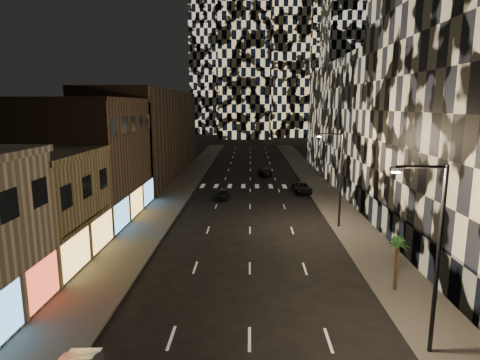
# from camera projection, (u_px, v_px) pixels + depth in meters

# --- Properties ---
(sidewalk_left) EXTENTS (4.00, 120.00, 0.15)m
(sidewalk_left) POSITION_uv_depth(u_px,v_px,m) (182.00, 185.00, 58.92)
(sidewalk_left) COLOR #47443F
(sidewalk_left) RESTS_ON ground
(sidewalk_right) EXTENTS (4.00, 120.00, 0.15)m
(sidewalk_right) POSITION_uv_depth(u_px,v_px,m) (319.00, 186.00, 58.41)
(sidewalk_right) COLOR #47443F
(sidewalk_right) RESTS_ON ground
(curb_left) EXTENTS (0.20, 120.00, 0.15)m
(curb_left) POSITION_uv_depth(u_px,v_px,m) (196.00, 185.00, 58.87)
(curb_left) COLOR #4C4C47
(curb_left) RESTS_ON ground
(curb_right) EXTENTS (0.20, 120.00, 0.15)m
(curb_right) POSITION_uv_depth(u_px,v_px,m) (304.00, 186.00, 58.46)
(curb_right) COLOR #4C4C47
(curb_right) RESTS_ON ground
(retail_tan) EXTENTS (10.00, 10.00, 8.00)m
(retail_tan) POSITION_uv_depth(u_px,v_px,m) (22.00, 210.00, 29.88)
(retail_tan) COLOR #897852
(retail_tan) RESTS_ON ground
(retail_brown) EXTENTS (10.00, 15.00, 12.00)m
(retail_brown) POSITION_uv_depth(u_px,v_px,m) (88.00, 161.00, 41.79)
(retail_brown) COLOR #4D3B2C
(retail_brown) RESTS_ON ground
(retail_filler_left) EXTENTS (10.00, 40.00, 14.00)m
(retail_filler_left) POSITION_uv_depth(u_px,v_px,m) (150.00, 133.00, 67.65)
(retail_filler_left) COLOR #4D3B2C
(retail_filler_left) RESTS_ON ground
(midrise_base) EXTENTS (0.60, 25.00, 3.00)m
(midrise_base) POSITION_uv_depth(u_px,v_px,m) (399.00, 231.00, 33.03)
(midrise_base) COLOR #383838
(midrise_base) RESTS_ON ground
(midrise_filler_right) EXTENTS (16.00, 40.00, 18.00)m
(midrise_filler_right) POSITION_uv_depth(u_px,v_px,m) (377.00, 122.00, 63.39)
(midrise_filler_right) COLOR #232326
(midrise_filler_right) RESTS_ON ground
(tower_center_low) EXTENTS (18.00, 18.00, 95.00)m
(tower_center_low) POSITION_uv_depth(u_px,v_px,m) (245.00, 0.00, 138.39)
(tower_center_low) COLOR black
(tower_center_low) RESTS_ON ground
(streetlight_near) EXTENTS (2.55, 0.25, 9.00)m
(streetlight_near) POSITION_uv_depth(u_px,v_px,m) (434.00, 247.00, 18.18)
(streetlight_near) COLOR black
(streetlight_near) RESTS_ON sidewalk_right
(streetlight_far) EXTENTS (2.55, 0.25, 9.00)m
(streetlight_far) POSITION_uv_depth(u_px,v_px,m) (339.00, 173.00, 37.83)
(streetlight_far) COLOR black
(streetlight_far) RESTS_ON sidewalk_right
(car_dark_midlane) EXTENTS (1.82, 3.77, 1.24)m
(car_dark_midlane) POSITION_uv_depth(u_px,v_px,m) (223.00, 194.00, 50.48)
(car_dark_midlane) COLOR black
(car_dark_midlane) RESTS_ON ground
(car_dark_oncoming) EXTENTS (2.45, 4.86, 1.35)m
(car_dark_oncoming) POSITION_uv_depth(u_px,v_px,m) (265.00, 171.00, 67.52)
(car_dark_oncoming) COLOR black
(car_dark_oncoming) RESTS_ON ground
(car_dark_rightlane) EXTENTS (2.43, 4.92, 1.34)m
(car_dark_rightlane) POSITION_uv_depth(u_px,v_px,m) (302.00, 188.00, 54.20)
(car_dark_rightlane) COLOR black
(car_dark_rightlane) RESTS_ON ground
(palm_tree) EXTENTS (1.76, 1.73, 3.45)m
(palm_tree) POSITION_uv_depth(u_px,v_px,m) (398.00, 247.00, 25.02)
(palm_tree) COLOR #47331E
(palm_tree) RESTS_ON sidewalk_right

